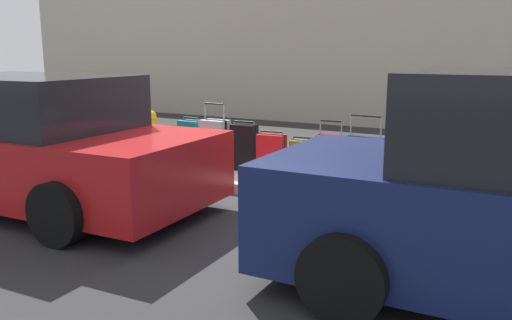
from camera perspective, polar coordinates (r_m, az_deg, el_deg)
name	(u,v)px	position (r m, az deg, el deg)	size (l,w,h in m)	color
ground_plane	(235,194)	(7.00, -2.32, -3.71)	(40.00, 40.00, 0.00)	#28282B
sidewalk_curb	(311,157)	(9.15, 5.96, 0.35)	(18.00, 5.00, 0.14)	#ADA89E
suitcase_black_2	(494,172)	(6.69, 24.17, -1.15)	(0.42, 0.21, 0.99)	black
suitcase_silver_3	(449,168)	(6.74, 19.95, -0.81)	(0.45, 0.24, 0.90)	#9EA0A8
suitcase_teal_4	(406,169)	(6.83, 15.78, -0.88)	(0.41, 0.19, 0.89)	#0F606B
suitcase_navy_5	(364,162)	(6.88, 11.52, -0.24)	(0.48, 0.28, 0.93)	navy
suitcase_maroon_6	(330,158)	(7.09, 7.94, 0.16)	(0.36, 0.24, 0.83)	maroon
suitcase_olive_7	(303,159)	(7.34, 5.06, 0.15)	(0.36, 0.22, 0.57)	#59601E
suitcase_red_8	(271,154)	(7.47, 1.67, 0.61)	(0.41, 0.21, 0.62)	red
suitcase_black_9	(244,147)	(7.71, -1.27, 1.36)	(0.39, 0.22, 0.73)	black
suitcase_silver_10	(215,144)	(7.90, -4.44, 1.74)	(0.41, 0.27, 0.97)	#9EA0A8
suitcase_teal_11	(191,142)	(8.19, -6.93, 1.89)	(0.37, 0.26, 0.73)	#0F606B
fire_hydrant	(151,133)	(8.69, -11.21, 2.80)	(0.39, 0.21, 0.79)	#D89E0C
bollard_post	(107,130)	(9.12, -15.65, 3.10)	(0.13, 0.13, 0.85)	brown
parked_car_red_1	(28,144)	(7.05, -23.25, 1.58)	(4.80, 2.27, 1.56)	#AD1619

